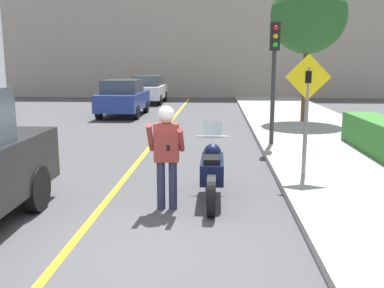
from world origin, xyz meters
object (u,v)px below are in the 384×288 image
Objects in this scene: traffic_light at (274,60)px; parked_car_blue at (123,97)px; street_tree at (308,16)px; person_biker at (166,147)px; parked_car_white at (149,89)px; crossing_sign at (307,104)px; motorcycle at (212,171)px.

traffic_light is 0.80× the size of parked_car_blue.
street_tree reaches higher than traffic_light.
person_biker is 6.03m from traffic_light.
parked_car_white is at bearing 99.94° from person_biker.
crossing_sign is (2.62, 1.84, 0.55)m from person_biker.
crossing_sign is 3.63m from traffic_light.
parked_car_blue is at bearing 119.23° from crossing_sign.
crossing_sign is at bearing -60.77° from parked_car_blue.
parked_car_blue is at bearing 163.06° from street_tree.
traffic_light is 0.61× the size of street_tree.
parked_car_blue is (-7.83, 2.38, -3.36)m from street_tree.
person_biker is 0.71× the size of crossing_sign.
parked_car_white is (0.17, 6.35, 0.00)m from parked_car_blue.
motorcycle is at bearing 38.91° from person_biker.
parked_car_white is at bearing 102.47° from motorcycle.
street_tree is at bearing 70.19° from motorcycle.
crossing_sign is at bearing 35.04° from person_biker.
person_biker is at bearing -112.33° from street_tree.
street_tree is (3.55, 9.85, 3.70)m from motorcycle.
traffic_light is at bearing -51.64° from parked_car_blue.
parked_car_blue is at bearing 109.29° from motorcycle.
street_tree reaches higher than motorcycle.
motorcycle is 0.57× the size of parked_car_blue.
street_tree is (4.29, 10.45, 3.15)m from person_biker.
street_tree reaches higher than person_biker.
parked_car_blue is 6.35m from parked_car_white.
street_tree is at bearing 78.99° from crossing_sign.
person_biker is at bearing -74.60° from parked_car_blue.
traffic_light is (1.64, 4.75, 1.99)m from motorcycle.
person_biker reaches higher than motorcycle.
crossing_sign is 0.44× the size of street_tree.
parked_car_blue and parked_car_white have the same top height.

